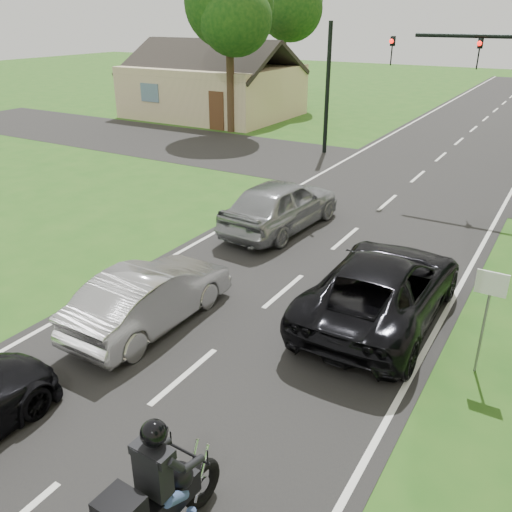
# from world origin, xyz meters

# --- Properties ---
(ground) EXTENTS (140.00, 140.00, 0.00)m
(ground) POSITION_xyz_m (0.00, 0.00, 0.00)
(ground) COLOR #245517
(ground) RESTS_ON ground
(road) EXTENTS (8.00, 100.00, 0.01)m
(road) POSITION_xyz_m (0.00, 10.00, 0.01)
(road) COLOR black
(road) RESTS_ON ground
(cross_road) EXTENTS (60.00, 7.00, 0.01)m
(cross_road) POSITION_xyz_m (0.00, 16.00, 0.01)
(cross_road) COLOR black
(cross_road) RESTS_ON ground
(motorcycle_rider) EXTENTS (0.68, 2.39, 2.06)m
(motorcycle_rider) POSITION_xyz_m (1.98, -3.08, 0.81)
(motorcycle_rider) COLOR black
(motorcycle_rider) RESTS_ON ground
(dark_suv) EXTENTS (2.59, 5.51, 1.53)m
(dark_suv) POSITION_xyz_m (2.44, 4.00, 0.77)
(dark_suv) COLOR black
(dark_suv) RESTS_ON road
(silver_sedan) EXTENTS (1.47, 4.17, 1.37)m
(silver_sedan) POSITION_xyz_m (-1.77, 1.15, 0.70)
(silver_sedan) COLOR #B1B1B6
(silver_sedan) RESTS_ON road
(silver_suv) EXTENTS (2.26, 4.92, 1.63)m
(silver_suv) POSITION_xyz_m (-2.10, 7.71, 0.83)
(silver_suv) COLOR #919398
(silver_suv) RESTS_ON road
(signal_pole_far) EXTENTS (0.20, 0.20, 6.00)m
(signal_pole_far) POSITION_xyz_m (-5.20, 18.00, 3.00)
(signal_pole_far) COLOR black
(signal_pole_far) RESTS_ON ground
(sign_white) EXTENTS (0.55, 0.07, 2.12)m
(sign_white) POSITION_xyz_m (4.70, 2.98, 1.60)
(sign_white) COLOR slate
(sign_white) RESTS_ON ground
(tree_left_near) EXTENTS (5.12, 4.96, 9.22)m
(tree_left_near) POSITION_xyz_m (-11.73, 19.78, 6.53)
(tree_left_near) COLOR #332316
(tree_left_near) RESTS_ON ground
(tree_left_far) EXTENTS (5.76, 5.58, 10.14)m
(tree_left_far) POSITION_xyz_m (-13.70, 29.76, 7.13)
(tree_left_far) COLOR #332316
(tree_left_far) RESTS_ON ground
(house) EXTENTS (10.20, 8.00, 4.84)m
(house) POSITION_xyz_m (-16.00, 24.00, 1.77)
(house) COLOR tan
(house) RESTS_ON ground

